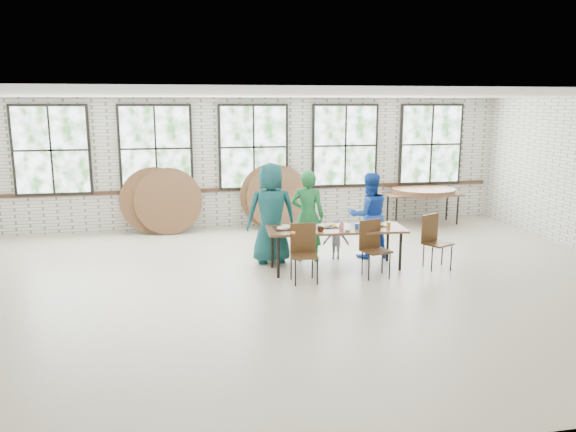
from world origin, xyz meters
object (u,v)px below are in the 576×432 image
Objects in this scene: dining_table at (336,231)px; chair_near_left at (304,248)px; storage_table at (423,196)px; chair_near_right at (373,243)px.

chair_near_left is at bearing -139.16° from dining_table.
chair_near_left is at bearing -131.85° from storage_table.
chair_near_left is 0.52× the size of storage_table.
chair_near_right is (0.50, -0.48, -0.13)m from dining_table.
chair_near_right is at bearing 8.27° from chair_near_left.
storage_table is at bearing 38.59° from chair_near_right.
storage_table is at bearing 51.03° from chair_near_left.
dining_table is at bearing 43.01° from chair_near_left.
chair_near_left reaches higher than dining_table.
dining_table is at bearing 119.88° from chair_near_right.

